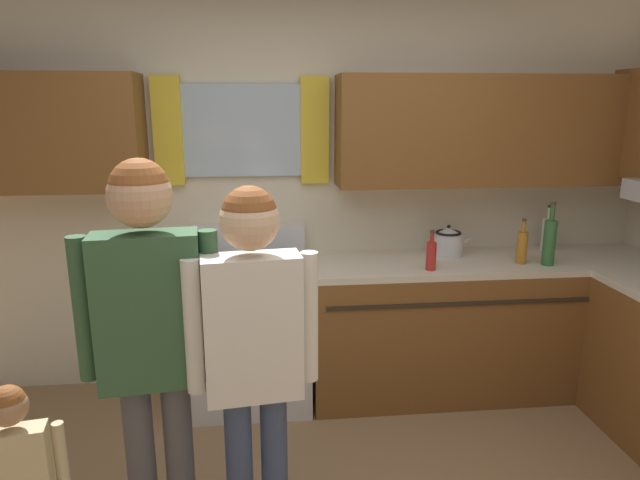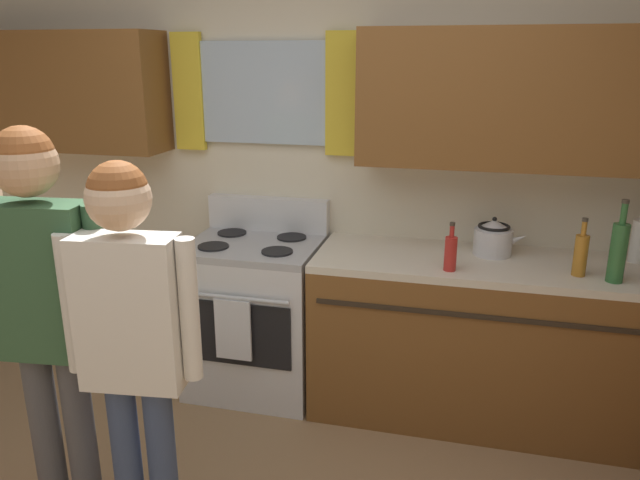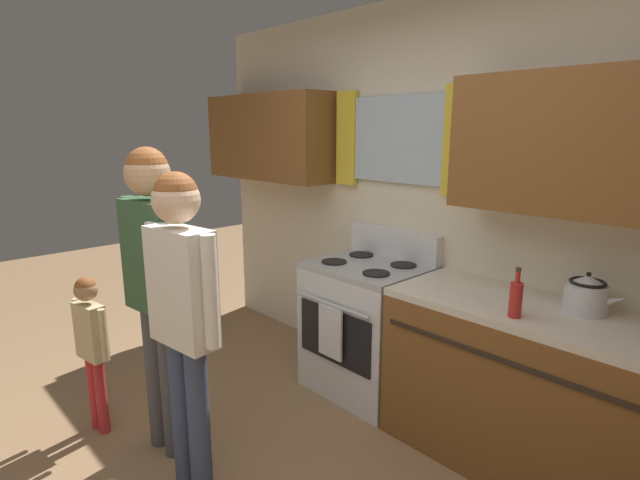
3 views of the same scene
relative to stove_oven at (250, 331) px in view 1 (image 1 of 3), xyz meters
name	(u,v)px [view 1 (image 1 of 3)]	position (x,y,z in m)	size (l,w,h in m)	color
back_wall_unit	(312,169)	(0.42, 0.27, 0.99)	(4.60, 0.42, 2.60)	beige
kitchen_counter_run	(547,342)	(1.82, -0.32, -0.02)	(2.29, 1.83, 0.90)	brown
stove_oven	(250,331)	(0.00, 0.00, 0.00)	(0.74, 0.67, 1.10)	silver
bottle_milk_white	(548,233)	(2.02, 0.17, 0.55)	(0.08, 0.08, 0.31)	white
bottle_oil_amber	(522,246)	(1.70, -0.12, 0.54)	(0.06, 0.06, 0.29)	#B27223
bottle_sauce_red	(431,255)	(1.10, -0.20, 0.53)	(0.06, 0.06, 0.25)	red
bottle_wine_green	(549,241)	(1.85, -0.17, 0.58)	(0.08, 0.08, 0.39)	#2D6633
stovetop_kettle	(448,241)	(1.31, 0.11, 0.53)	(0.27, 0.20, 0.21)	silver
adult_holding_child	(150,327)	(-0.33, -1.32, 0.60)	(0.52, 0.23, 1.69)	#4C4C51
adult_in_plaid	(253,342)	(0.05, -1.37, 0.54)	(0.49, 0.22, 1.60)	#38476B
small_child	(19,480)	(-0.77, -1.54, 0.14)	(0.32, 0.13, 0.96)	red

